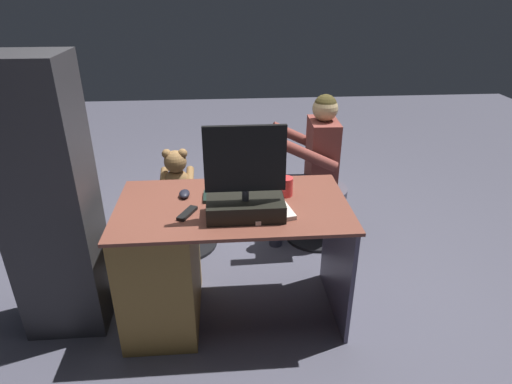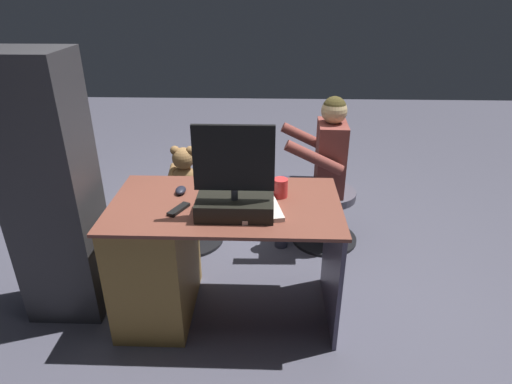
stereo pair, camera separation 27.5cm
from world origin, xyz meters
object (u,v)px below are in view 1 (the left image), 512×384
object	(u,v)px
office_chair_teddy	(180,216)
person	(311,159)
tv_remote	(187,213)
visitor_chair	(318,208)
desk	(176,261)
cup	(285,187)
keyboard	(241,195)
teddy_bear	(177,174)
monitor	(245,193)
computer_mouse	(184,194)

from	to	relation	value
office_chair_teddy	person	world-z (taller)	person
tv_remote	visitor_chair	world-z (taller)	tv_remote
desk	cup	bearing A→B (deg)	-171.97
keyboard	person	bearing A→B (deg)	-126.66
tv_remote	teddy_bear	world-z (taller)	teddy_bear
monitor	visitor_chair	world-z (taller)	monitor
keyboard	visitor_chair	world-z (taller)	keyboard
desk	visitor_chair	xyz separation A→B (m)	(-1.02, -0.84, -0.14)
tv_remote	office_chair_teddy	world-z (taller)	tv_remote
monitor	keyboard	xyz separation A→B (m)	(0.02, -0.22, -0.13)
monitor	person	size ratio (longest dim) A/B	0.43
keyboard	office_chair_teddy	distance (m)	0.98
monitor	tv_remote	distance (m)	0.33
desk	tv_remote	xyz separation A→B (m)	(-0.10, 0.10, 0.37)
tv_remote	office_chair_teddy	xyz separation A→B (m)	(0.15, -0.90, -0.51)
office_chair_teddy	teddy_bear	bearing A→B (deg)	-90.00
keyboard	computer_mouse	size ratio (longest dim) A/B	4.38
desk	person	xyz separation A→B (m)	(-0.94, -0.83, 0.27)
visitor_chair	teddy_bear	bearing A→B (deg)	1.56
office_chair_teddy	person	xyz separation A→B (m)	(-0.99, -0.04, 0.42)
cup	desk	bearing A→B (deg)	8.03
monitor	computer_mouse	bearing A→B (deg)	-37.04
monitor	person	xyz separation A→B (m)	(-0.54, -0.97, -0.22)
keyboard	cup	distance (m)	0.26
computer_mouse	tv_remote	distance (m)	0.22
office_chair_teddy	person	bearing A→B (deg)	-177.82
tv_remote	office_chair_teddy	bearing A→B (deg)	-54.85
monitor	cup	world-z (taller)	monitor
computer_mouse	monitor	bearing A→B (deg)	142.96
computer_mouse	tv_remote	xyz separation A→B (m)	(-0.03, 0.21, -0.01)
tv_remote	teddy_bear	bearing A→B (deg)	-54.97
tv_remote	teddy_bear	xyz separation A→B (m)	(0.15, -0.91, -0.16)
cup	tv_remote	distance (m)	0.58
keyboard	cup	size ratio (longest dim) A/B	3.90
keyboard	office_chair_teddy	world-z (taller)	keyboard
teddy_bear	visitor_chair	distance (m)	1.12
cup	visitor_chair	world-z (taller)	cup
cup	office_chair_teddy	world-z (taller)	cup
computer_mouse	teddy_bear	distance (m)	0.72
monitor	office_chair_teddy	bearing A→B (deg)	-64.20
cup	person	bearing A→B (deg)	-112.09
computer_mouse	person	size ratio (longest dim) A/B	0.08
cup	teddy_bear	xyz separation A→B (m)	(0.69, -0.72, -0.21)
computer_mouse	person	bearing A→B (deg)	-140.60
cup	teddy_bear	size ratio (longest dim) A/B	0.30
person	office_chair_teddy	bearing A→B (deg)	2.18
monitor	visitor_chair	bearing A→B (deg)	-122.45
cup	tv_remote	world-z (taller)	cup
teddy_bear	visitor_chair	xyz separation A→B (m)	(-1.07, -0.03, -0.34)
cup	office_chair_teddy	xyz separation A→B (m)	(0.69, -0.71, -0.56)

